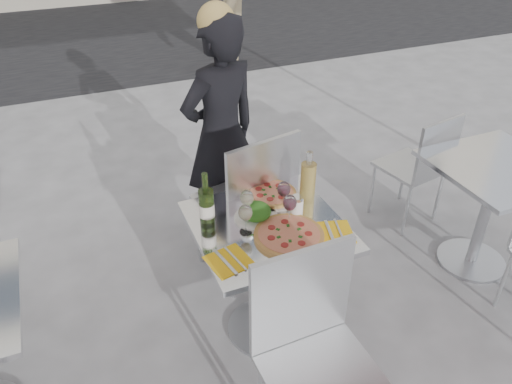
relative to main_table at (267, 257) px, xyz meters
name	(u,v)px	position (x,y,z in m)	size (l,w,h in m)	color
ground	(266,328)	(0.00, 0.00, -0.54)	(80.00, 80.00, 0.00)	slate
street_asphalt	(102,33)	(0.00, 6.50, -0.54)	(24.00, 5.00, 0.00)	black
main_table	(267,257)	(0.00, 0.00, 0.00)	(0.72, 0.72, 0.75)	#B7BABF
side_table_right	(491,195)	(1.50, 0.00, 0.00)	(0.72, 0.72, 0.75)	#B7BABF
chair_far	(251,198)	(0.09, 0.44, 0.07)	(0.56, 0.57, 1.03)	silver
chair_near	(314,345)	(-0.07, -0.63, 0.06)	(0.47, 0.48, 1.00)	silver
side_chair_rfar	(422,162)	(1.40, 0.53, -0.03)	(0.46, 0.47, 0.87)	silver
woman_diner	(221,135)	(0.09, 0.95, 0.24)	(0.57, 0.37, 1.56)	black
pedestrian_b	(226,0)	(1.31, 4.25, 0.31)	(1.09, 0.63, 1.69)	tan
pizza_near	(289,235)	(0.05, -0.13, 0.22)	(0.34, 0.34, 0.02)	tan
pizza_far	(272,194)	(0.12, 0.21, 0.23)	(0.30, 0.30, 0.03)	white
salad_plate	(256,213)	(-0.03, 0.07, 0.25)	(0.22, 0.22, 0.09)	white
wine_bottle	(207,206)	(-0.27, 0.11, 0.32)	(0.07, 0.08, 0.29)	#3D5B22
carafe	(308,181)	(0.28, 0.12, 0.33)	(0.08, 0.08, 0.29)	#D4B95A
sugar_shaker	(297,206)	(0.17, 0.02, 0.26)	(0.06, 0.06, 0.11)	white
wineglass_white_a	(245,214)	(-0.12, -0.01, 0.32)	(0.07, 0.07, 0.16)	white
wineglass_white_b	(247,199)	(-0.07, 0.10, 0.32)	(0.07, 0.07, 0.16)	white
wineglass_red_a	(290,204)	(0.11, -0.02, 0.32)	(0.07, 0.07, 0.16)	white
wineglass_red_b	(284,190)	(0.13, 0.10, 0.32)	(0.07, 0.07, 0.16)	white
napkin_left	(229,261)	(-0.27, -0.18, 0.21)	(0.21, 0.21, 0.01)	yellow
napkin_right	(334,232)	(0.27, -0.18, 0.21)	(0.22, 0.22, 0.01)	yellow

